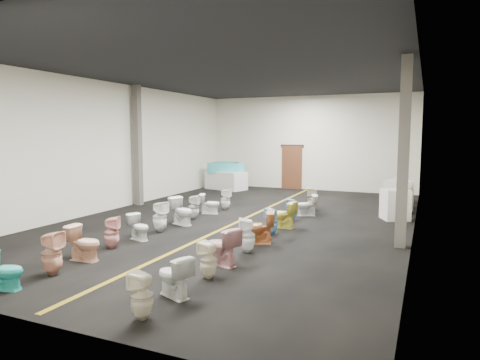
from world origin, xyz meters
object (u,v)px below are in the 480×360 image
(toilet_left_8, at_px, (210,204))
(toilet_right_4, at_px, (247,235))
(toilet_left_5, at_px, (160,217))
(toilet_right_1, at_px, (174,276))
(toilet_left_7, at_px, (194,207))
(toilet_right_8, at_px, (292,210))
(toilet_left_1, at_px, (52,253))
(toilet_right_10, at_px, (313,199))
(toilet_right_2, at_px, (208,260))
(toilet_left_6, at_px, (182,211))
(display_table, at_px, (226,180))
(appliance_crate_a, at_px, (395,204))
(appliance_crate_d, at_px, (402,190))
(toilet_left_9, at_px, (225,199))
(toilet_right_0, at_px, (142,296))
(toilet_right_7, at_px, (283,214))
(toilet_left_4, at_px, (139,227))
(toilet_left_2, at_px, (84,243))
(toilet_right_5, at_px, (258,227))
(toilet_right_6, at_px, (272,221))
(bathtub, at_px, (226,167))
(toilet_right_9, at_px, (306,205))
(appliance_crate_b, at_px, (398,196))
(toilet_left_0, at_px, (4,271))
(toilet_right_3, at_px, (222,246))
(toilet_left_3, at_px, (112,233))
(appliance_crate_c, at_px, (400,196))

(toilet_left_8, bearing_deg, toilet_right_4, -160.16)
(toilet_left_5, height_order, toilet_right_1, toilet_left_5)
(toilet_left_7, bearing_deg, toilet_right_8, -85.07)
(toilet_left_1, xyz_separation_m, toilet_right_10, (2.91, 8.74, -0.01))
(toilet_right_2, bearing_deg, toilet_left_1, -59.76)
(toilet_left_6, relative_size, toilet_left_8, 1.20)
(display_table, height_order, toilet_left_7, display_table)
(appliance_crate_a, bearing_deg, toilet_right_2, -111.23)
(appliance_crate_d, bearing_deg, toilet_left_9, -142.44)
(toilet_left_6, height_order, toilet_right_0, toilet_left_6)
(display_table, bearing_deg, toilet_right_7, -53.72)
(toilet_left_4, bearing_deg, toilet_right_0, -124.25)
(toilet_left_7, xyz_separation_m, toilet_right_7, (2.98, -0.07, 0.01))
(toilet_left_5, bearing_deg, toilet_left_8, 17.55)
(toilet_left_2, distance_m, toilet_left_4, 1.94)
(toilet_left_1, height_order, toilet_left_8, toilet_left_1)
(toilet_left_5, xyz_separation_m, toilet_left_7, (-0.04, 1.92, -0.04))
(toilet_left_9, relative_size, toilet_right_8, 1.06)
(toilet_right_5, xyz_separation_m, toilet_right_6, (-0.01, 1.06, -0.04))
(toilet_left_1, distance_m, toilet_right_4, 4.08)
(bathtub, xyz_separation_m, toilet_right_9, (5.34, -5.01, -0.72))
(toilet_left_5, distance_m, toilet_right_9, 4.99)
(appliance_crate_b, height_order, toilet_left_6, appliance_crate_b)
(appliance_crate_a, bearing_deg, toilet_left_5, -142.78)
(toilet_right_5, bearing_deg, toilet_left_0, -53.82)
(toilet_left_1, distance_m, toilet_right_2, 3.03)
(toilet_right_1, bearing_deg, toilet_left_5, -120.34)
(display_table, xyz_separation_m, toilet_right_3, (5.13, -10.91, -0.04))
(display_table, bearing_deg, toilet_left_9, -64.64)
(toilet_left_3, relative_size, toilet_right_2, 1.08)
(toilet_left_0, bearing_deg, bathtub, -7.13)
(toilet_left_9, bearing_deg, toilet_left_8, 176.73)
(toilet_right_6, bearing_deg, appliance_crate_b, 155.71)
(toilet_left_0, height_order, toilet_right_10, toilet_right_10)
(display_table, distance_m, toilet_right_5, 10.37)
(toilet_left_5, height_order, toilet_left_8, toilet_left_5)
(appliance_crate_d, distance_m, toilet_right_6, 7.78)
(appliance_crate_d, relative_size, toilet_left_0, 1.41)
(toilet_left_9, bearing_deg, toilet_left_1, -173.16)
(display_table, bearing_deg, toilet_right_1, -68.06)
(toilet_left_2, distance_m, toilet_right_5, 4.03)
(appliance_crate_c, relative_size, toilet_right_9, 1.13)
(toilet_left_3, bearing_deg, toilet_left_0, 158.99)
(toilet_right_1, bearing_deg, appliance_crate_d, -170.86)
(toilet_left_4, bearing_deg, appliance_crate_c, -17.61)
(toilet_left_7, bearing_deg, toilet_left_9, -19.98)
(appliance_crate_d, height_order, toilet_left_0, appliance_crate_d)
(toilet_right_3, bearing_deg, appliance_crate_a, 178.64)
(toilet_right_5, height_order, toilet_right_6, toilet_right_5)
(appliance_crate_b, height_order, toilet_left_5, appliance_crate_b)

